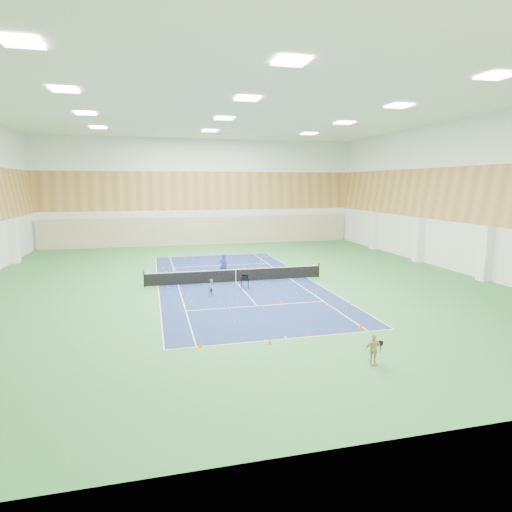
% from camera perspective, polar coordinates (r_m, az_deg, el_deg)
% --- Properties ---
extents(ground, '(40.00, 40.00, 0.00)m').
position_cam_1_polar(ground, '(30.97, -2.71, -3.45)').
color(ground, '#33773A').
rests_on(ground, ground).
extents(room_shell, '(36.00, 40.00, 12.00)m').
position_cam_1_polar(room_shell, '(30.19, -2.80, 7.71)').
color(room_shell, white).
rests_on(room_shell, ground).
extents(wood_cladding, '(36.00, 40.00, 8.00)m').
position_cam_1_polar(wood_cladding, '(30.19, -2.83, 11.51)').
color(wood_cladding, '#BE8646').
rests_on(wood_cladding, room_shell).
extents(ceiling_light_grid, '(21.40, 25.40, 0.06)m').
position_cam_1_polar(ceiling_light_grid, '(30.57, -2.90, 18.87)').
color(ceiling_light_grid, white).
rests_on(ceiling_light_grid, room_shell).
extents(court_surface, '(10.97, 23.77, 0.01)m').
position_cam_1_polar(court_surface, '(30.97, -2.71, -3.45)').
color(court_surface, navy).
rests_on(court_surface, ground).
extents(tennis_balls_scatter, '(10.57, 22.77, 0.07)m').
position_cam_1_polar(tennis_balls_scatter, '(30.96, -2.71, -3.37)').
color(tennis_balls_scatter, '#DDF129').
rests_on(tennis_balls_scatter, ground).
extents(tennis_net, '(12.80, 0.10, 1.10)m').
position_cam_1_polar(tennis_net, '(30.85, -2.72, -2.46)').
color(tennis_net, black).
rests_on(tennis_net, ground).
extents(back_curtain, '(35.40, 0.16, 3.20)m').
position_cam_1_polar(back_curtain, '(49.99, -7.17, 3.35)').
color(back_curtain, '#C6B793').
rests_on(back_curtain, ground).
extents(coach, '(0.66, 0.47, 1.70)m').
position_cam_1_polar(coach, '(32.79, -4.37, -1.22)').
color(coach, navy).
rests_on(coach, ground).
extents(child_court, '(0.66, 0.62, 1.07)m').
position_cam_1_polar(child_court, '(27.23, -5.89, -4.17)').
color(child_court, gray).
rests_on(child_court, ground).
extents(child_apron, '(0.76, 0.36, 1.25)m').
position_cam_1_polar(child_apron, '(17.65, 15.38, -11.93)').
color(child_apron, tan).
rests_on(child_apron, ground).
extents(ball_cart, '(0.67, 0.67, 0.93)m').
position_cam_1_polar(ball_cart, '(28.78, -1.48, -3.51)').
color(ball_cart, black).
rests_on(ball_cart, ground).
extents(cone_svc_a, '(0.21, 0.21, 0.23)m').
position_cam_1_polar(cone_svc_a, '(24.66, -9.18, -6.73)').
color(cone_svc_a, '#DF5A0B').
rests_on(cone_svc_a, ground).
extents(cone_svc_b, '(0.19, 0.19, 0.21)m').
position_cam_1_polar(cone_svc_b, '(24.88, -3.79, -6.50)').
color(cone_svc_b, '#E45A0C').
rests_on(cone_svc_b, ground).
extents(cone_svc_c, '(0.18, 0.18, 0.20)m').
position_cam_1_polar(cone_svc_c, '(25.37, 3.08, -6.18)').
color(cone_svc_c, '#ED5A0C').
rests_on(cone_svc_c, ground).
extents(cone_svc_d, '(0.18, 0.18, 0.20)m').
position_cam_1_polar(cone_svc_d, '(25.58, 7.22, -6.12)').
color(cone_svc_d, red).
rests_on(cone_svc_d, ground).
extents(cone_base_a, '(0.20, 0.20, 0.22)m').
position_cam_1_polar(cone_base_a, '(19.08, -7.44, -11.65)').
color(cone_base_a, orange).
rests_on(cone_base_a, ground).
extents(cone_base_b, '(0.19, 0.19, 0.21)m').
position_cam_1_polar(cone_base_b, '(19.30, 1.87, -11.33)').
color(cone_base_b, orange).
rests_on(cone_base_b, ground).
extents(cone_base_c, '(0.18, 0.18, 0.20)m').
position_cam_1_polar(cone_base_c, '(20.50, 6.86, -10.14)').
color(cone_base_c, orange).
rests_on(cone_base_c, ground).
extents(cone_base_d, '(0.22, 0.22, 0.25)m').
position_cam_1_polar(cone_base_d, '(21.76, 13.76, -9.10)').
color(cone_base_d, '#D65C0B').
rests_on(cone_base_d, ground).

